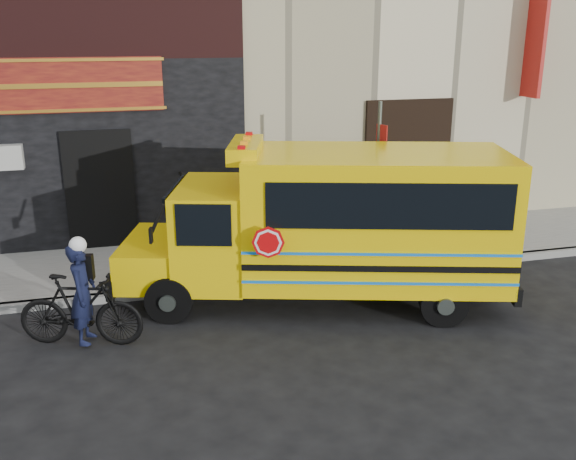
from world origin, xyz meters
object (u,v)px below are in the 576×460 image
(bicycle, at_px, (80,310))
(cyclist, at_px, (83,296))
(school_bus, at_px, (336,222))
(sign_pole, at_px, (378,182))

(bicycle, relative_size, cyclist, 1.21)
(school_bus, relative_size, bicycle, 3.70)
(school_bus, distance_m, sign_pole, 1.76)
(school_bus, xyz_separation_m, cyclist, (-4.32, -0.58, -0.70))
(sign_pole, height_order, cyclist, sign_pole)
(bicycle, xyz_separation_m, cyclist, (0.06, 0.00, 0.22))
(bicycle, distance_m, cyclist, 0.23)
(sign_pole, distance_m, cyclist, 5.94)
(sign_pole, distance_m, bicycle, 6.04)
(sign_pole, bearing_deg, cyclist, -162.39)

